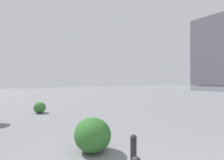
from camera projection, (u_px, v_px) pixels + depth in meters
building_annex at (221, 51)px, 59.46m from camera, size 15.96×10.29×22.66m
bollard_mid at (133, 151)px, 3.41m from camera, size 0.13×0.13×0.66m
shrub_low at (93, 135)px, 4.23m from camera, size 0.95×0.85×0.81m
shrub_round at (40, 107)px, 9.24m from camera, size 0.67×0.61×0.57m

